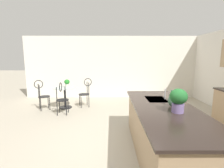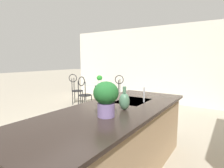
{
  "view_description": "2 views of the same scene",
  "coord_description": "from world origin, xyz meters",
  "px_view_note": "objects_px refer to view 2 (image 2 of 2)",
  "views": [
    {
      "loc": [
        3.14,
        -0.09,
        1.79
      ],
      "look_at": [
        -1.61,
        -0.07,
        1.02
      ],
      "focal_mm": 26.63,
      "sensor_mm": 36.0,
      "label": 1
    },
    {
      "loc": [
        2.17,
        2.08,
        1.53
      ],
      "look_at": [
        -1.69,
        -0.48,
        0.92
      ],
      "focal_mm": 29.53,
      "sensor_mm": 36.0,
      "label": 2
    }
  ],
  "objects_px": {
    "bistro_table": "(96,92)",
    "chair_toward_desk": "(76,88)",
    "vase_on_counter": "(124,101)",
    "chair_by_island": "(84,92)",
    "chair_near_window": "(116,90)",
    "potted_plant_counter_near": "(106,97)",
    "potted_plant_on_table": "(100,79)"
  },
  "relations": [
    {
      "from": "chair_by_island",
      "to": "potted_plant_on_table",
      "type": "relative_size",
      "value": 3.88
    },
    {
      "from": "vase_on_counter",
      "to": "potted_plant_counter_near",
      "type": "bearing_deg",
      "value": -4.44
    },
    {
      "from": "potted_plant_on_table",
      "to": "potted_plant_counter_near",
      "type": "bearing_deg",
      "value": 38.37
    },
    {
      "from": "chair_toward_desk",
      "to": "vase_on_counter",
      "type": "height_order",
      "value": "vase_on_counter"
    },
    {
      "from": "bistro_table",
      "to": "chair_near_window",
      "type": "height_order",
      "value": "chair_near_window"
    },
    {
      "from": "chair_by_island",
      "to": "potted_plant_counter_near",
      "type": "xyz_separation_m",
      "value": [
        2.49,
        2.6,
        0.57
      ]
    },
    {
      "from": "potted_plant_counter_near",
      "to": "chair_near_window",
      "type": "bearing_deg",
      "value": -149.44
    },
    {
      "from": "bistro_table",
      "to": "chair_near_window",
      "type": "xyz_separation_m",
      "value": [
        -0.17,
        0.71,
        0.13
      ]
    },
    {
      "from": "chair_by_island",
      "to": "potted_plant_counter_near",
      "type": "bearing_deg",
      "value": 46.13
    },
    {
      "from": "chair_toward_desk",
      "to": "potted_plant_on_table",
      "type": "bearing_deg",
      "value": 115.56
    },
    {
      "from": "chair_by_island",
      "to": "chair_toward_desk",
      "type": "bearing_deg",
      "value": -120.84
    },
    {
      "from": "bistro_table",
      "to": "chair_near_window",
      "type": "relative_size",
      "value": 0.77
    },
    {
      "from": "chair_by_island",
      "to": "vase_on_counter",
      "type": "distance_m",
      "value": 3.42
    },
    {
      "from": "bistro_table",
      "to": "chair_toward_desk",
      "type": "height_order",
      "value": "chair_toward_desk"
    },
    {
      "from": "chair_by_island",
      "to": "potted_plant_on_table",
      "type": "xyz_separation_m",
      "value": [
        -0.85,
        -0.05,
        0.32
      ]
    },
    {
      "from": "chair_by_island",
      "to": "chair_toward_desk",
      "type": "height_order",
      "value": "same"
    },
    {
      "from": "bistro_table",
      "to": "chair_by_island",
      "type": "relative_size",
      "value": 0.77
    },
    {
      "from": "chair_toward_desk",
      "to": "potted_plant_on_table",
      "type": "distance_m",
      "value": 0.9
    },
    {
      "from": "chair_near_window",
      "to": "vase_on_counter",
      "type": "height_order",
      "value": "vase_on_counter"
    },
    {
      "from": "potted_plant_on_table",
      "to": "chair_by_island",
      "type": "bearing_deg",
      "value": 3.46
    },
    {
      "from": "bistro_table",
      "to": "chair_toward_desk",
      "type": "relative_size",
      "value": 0.77
    },
    {
      "from": "potted_plant_on_table",
      "to": "potted_plant_counter_near",
      "type": "relative_size",
      "value": 0.7
    },
    {
      "from": "potted_plant_counter_near",
      "to": "potted_plant_on_table",
      "type": "bearing_deg",
      "value": -141.63
    },
    {
      "from": "chair_by_island",
      "to": "potted_plant_counter_near",
      "type": "relative_size",
      "value": 2.72
    },
    {
      "from": "chair_near_window",
      "to": "chair_toward_desk",
      "type": "xyz_separation_m",
      "value": [
        0.4,
        -1.41,
        0.0
      ]
    },
    {
      "from": "potted_plant_on_table",
      "to": "vase_on_counter",
      "type": "distance_m",
      "value": 4.02
    },
    {
      "from": "bistro_table",
      "to": "chair_by_island",
      "type": "distance_m",
      "value": 0.74
    },
    {
      "from": "bistro_table",
      "to": "potted_plant_counter_near",
      "type": "height_order",
      "value": "potted_plant_counter_near"
    },
    {
      "from": "potted_plant_counter_near",
      "to": "vase_on_counter",
      "type": "bearing_deg",
      "value": 175.56
    },
    {
      "from": "chair_toward_desk",
      "to": "vase_on_counter",
      "type": "distance_m",
      "value": 4.35
    },
    {
      "from": "chair_near_window",
      "to": "potted_plant_counter_near",
      "type": "bearing_deg",
      "value": 30.56
    },
    {
      "from": "chair_near_window",
      "to": "potted_plant_on_table",
      "type": "distance_m",
      "value": 0.73
    }
  ]
}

